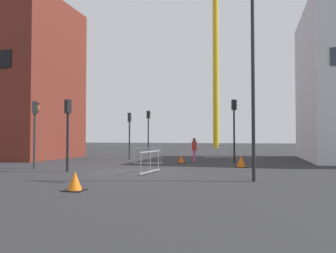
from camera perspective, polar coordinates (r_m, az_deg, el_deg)
ground at (r=16.57m, az=-6.33°, el=-7.86°), size 160.00×160.00×0.00m
brick_building at (r=31.24m, az=-26.17°, el=6.91°), size 10.75×7.80×12.78m
construction_crane at (r=55.02m, az=8.66°, el=16.22°), size 18.45×6.76×28.90m
streetlamp_tall at (r=13.77m, az=15.17°, el=11.22°), size 1.70×0.34×8.37m
traffic_light_verge at (r=17.41m, az=-16.94°, el=0.62°), size 0.39×0.34×3.64m
traffic_light_near at (r=19.70m, az=-22.00°, el=0.57°), size 0.39×0.35×3.73m
traffic_light_island at (r=25.84m, az=-6.66°, el=-0.23°), size 0.27×0.38×3.63m
traffic_light_corner at (r=30.46m, az=-3.41°, el=0.13°), size 0.37×0.25×4.16m
traffic_light_median at (r=22.73m, az=11.35°, el=0.99°), size 0.39×0.34×4.27m
pedestrian_waiting at (r=23.46m, az=4.55°, el=-3.70°), size 0.34×0.34×1.68m
safety_barrier_right_run at (r=15.84m, az=-3.11°, el=-6.10°), size 0.29×2.34×1.08m
safety_barrier_rear at (r=20.94m, az=-3.50°, el=-5.06°), size 1.92×0.31×1.08m
safety_barrier_front at (r=27.34m, az=8.73°, el=-4.29°), size 2.22×0.08×1.08m
traffic_cone_striped at (r=22.26m, az=2.33°, el=-5.67°), size 0.54×0.54×0.55m
traffic_cone_by_barrier at (r=19.60m, az=12.50°, el=-5.94°), size 0.68×0.68×0.69m
traffic_cone_orange at (r=11.26m, az=-15.77°, el=-9.15°), size 0.62×0.62×0.63m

